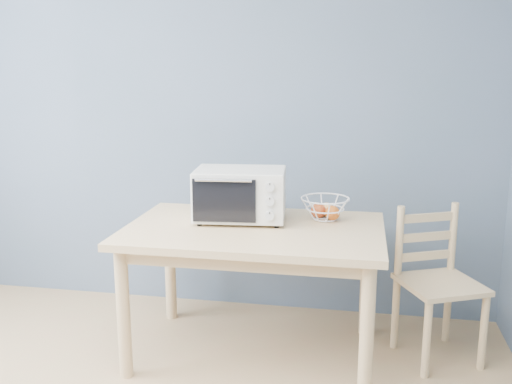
% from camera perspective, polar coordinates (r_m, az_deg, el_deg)
% --- Properties ---
extents(dining_table, '(1.40, 0.90, 0.75)m').
position_cam_1_polar(dining_table, '(3.15, -0.19, -5.29)').
color(dining_table, tan).
rests_on(dining_table, ground).
extents(toaster_oven, '(0.53, 0.41, 0.30)m').
position_cam_1_polar(toaster_oven, '(3.21, -1.95, -0.17)').
color(toaster_oven, beige).
rests_on(toaster_oven, dining_table).
extents(fruit_basket, '(0.34, 0.34, 0.13)m').
position_cam_1_polar(fruit_basket, '(3.27, 6.94, -1.64)').
color(fruit_basket, white).
rests_on(fruit_basket, dining_table).
extents(dining_chair, '(0.53, 0.53, 0.85)m').
position_cam_1_polar(dining_chair, '(3.36, 17.59, -8.86)').
color(dining_chair, tan).
rests_on(dining_chair, ground).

